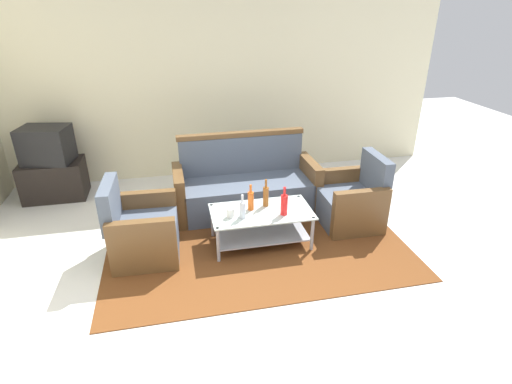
# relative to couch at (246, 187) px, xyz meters

# --- Properties ---
(ground_plane) EXTENTS (14.00, 14.00, 0.00)m
(ground_plane) POSITION_rel_couch_xyz_m (0.01, -1.64, -0.32)
(ground_plane) COLOR white
(wall_back) EXTENTS (6.52, 0.12, 2.80)m
(wall_back) POSITION_rel_couch_xyz_m (0.01, 1.42, 1.08)
(wall_back) COLOR beige
(wall_back) RESTS_ON ground
(rug) EXTENTS (3.27, 2.30, 0.01)m
(rug) POSITION_rel_couch_xyz_m (-0.04, -0.75, -0.31)
(rug) COLOR brown
(rug) RESTS_ON ground
(couch) EXTENTS (1.81, 0.76, 0.96)m
(couch) POSITION_rel_couch_xyz_m (0.00, 0.00, 0.00)
(couch) COLOR #4C5666
(couch) RESTS_ON rug
(armchair_left) EXTENTS (0.73, 0.79, 0.85)m
(armchair_left) POSITION_rel_couch_xyz_m (-1.27, -0.80, -0.03)
(armchair_left) COLOR #4C5666
(armchair_left) RESTS_ON rug
(armchair_right) EXTENTS (0.71, 0.77, 0.85)m
(armchair_right) POSITION_rel_couch_xyz_m (1.18, -0.62, -0.03)
(armchair_right) COLOR #4C5666
(armchair_right) RESTS_ON rug
(coffee_table) EXTENTS (1.10, 0.60, 0.40)m
(coffee_table) POSITION_rel_couch_xyz_m (0.01, -0.84, -0.04)
(coffee_table) COLOR silver
(coffee_table) RESTS_ON rug
(bottle_orange) EXTENTS (0.07, 0.07, 0.30)m
(bottle_orange) POSITION_rel_couch_xyz_m (-0.09, -0.78, 0.21)
(bottle_orange) COLOR #D85919
(bottle_orange) RESTS_ON coffee_table
(bottle_red) EXTENTS (0.08, 0.08, 0.32)m
(bottle_red) POSITION_rel_couch_xyz_m (0.23, -0.97, 0.22)
(bottle_red) COLOR red
(bottle_red) RESTS_ON coffee_table
(bottle_brown) EXTENTS (0.06, 0.06, 0.32)m
(bottle_brown) POSITION_rel_couch_xyz_m (0.09, -0.73, 0.22)
(bottle_brown) COLOR brown
(bottle_brown) RESTS_ON coffee_table
(bottle_clear) EXTENTS (0.07, 0.07, 0.27)m
(bottle_clear) POSITION_rel_couch_xyz_m (-0.21, -0.95, 0.20)
(bottle_clear) COLOR silver
(bottle_clear) RESTS_ON coffee_table
(cup) EXTENTS (0.08, 0.08, 0.10)m
(cup) POSITION_rel_couch_xyz_m (-0.34, -0.90, 0.14)
(cup) COLOR silver
(cup) RESTS_ON coffee_table
(tv_stand) EXTENTS (0.80, 0.50, 0.52)m
(tv_stand) POSITION_rel_couch_xyz_m (-2.49, 0.91, -0.06)
(tv_stand) COLOR black
(tv_stand) RESTS_ON ground
(television) EXTENTS (0.67, 0.55, 0.48)m
(television) POSITION_rel_couch_xyz_m (-2.49, 0.92, 0.44)
(television) COLOR black
(television) RESTS_ON tv_stand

